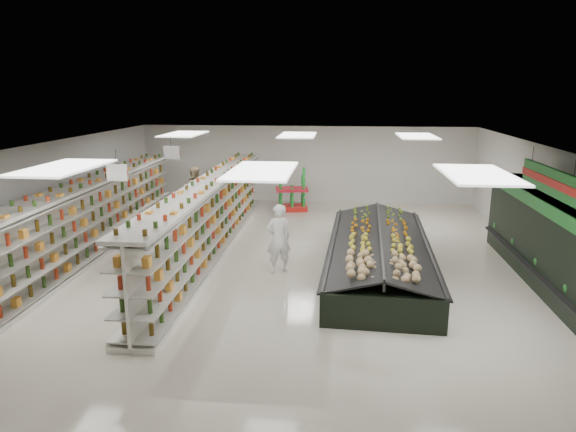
# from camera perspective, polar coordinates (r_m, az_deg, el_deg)

# --- Properties ---
(floor) EXTENTS (16.00, 16.00, 0.00)m
(floor) POSITION_cam_1_polar(r_m,az_deg,el_deg) (14.47, -0.35, -4.97)
(floor) COLOR beige
(floor) RESTS_ON ground
(ceiling) EXTENTS (14.00, 16.00, 0.02)m
(ceiling) POSITION_cam_1_polar(r_m,az_deg,el_deg) (13.77, -0.37, 7.73)
(ceiling) COLOR white
(ceiling) RESTS_ON wall_back
(wall_back) EXTENTS (14.00, 0.02, 3.20)m
(wall_back) POSITION_cam_1_polar(r_m,az_deg,el_deg) (21.88, 1.96, 5.78)
(wall_back) COLOR silver
(wall_back) RESTS_ON floor
(wall_front) EXTENTS (14.00, 0.02, 3.20)m
(wall_front) POSITION_cam_1_polar(r_m,az_deg,el_deg) (6.57, -8.30, -14.13)
(wall_front) COLOR silver
(wall_front) RESTS_ON floor
(wall_left) EXTENTS (0.02, 16.00, 3.20)m
(wall_left) POSITION_cam_1_polar(r_m,az_deg,el_deg) (16.34, -25.57, 1.66)
(wall_left) COLOR silver
(wall_left) RESTS_ON floor
(wall_right) EXTENTS (0.02, 16.00, 3.20)m
(wall_right) POSITION_cam_1_polar(r_m,az_deg,el_deg) (14.99, 27.29, 0.48)
(wall_right) COLOR silver
(wall_right) RESTS_ON floor
(produce_wall_case) EXTENTS (0.93, 8.00, 2.20)m
(produce_wall_case) POSITION_cam_1_polar(r_m,az_deg,el_deg) (13.55, 27.50, -2.40)
(produce_wall_case) COLOR black
(produce_wall_case) RESTS_ON floor
(aisle_sign_near) EXTENTS (0.52, 0.06, 0.75)m
(aisle_sign_near) POSITION_cam_1_polar(r_m,az_deg,el_deg) (12.91, -18.47, 4.61)
(aisle_sign_near) COLOR white
(aisle_sign_near) RESTS_ON ceiling
(aisle_sign_far) EXTENTS (0.52, 0.06, 0.75)m
(aisle_sign_far) POSITION_cam_1_polar(r_m,az_deg,el_deg) (16.60, -12.83, 6.88)
(aisle_sign_far) COLOR white
(aisle_sign_far) RESTS_ON ceiling
(hortifruti_banner) EXTENTS (0.12, 3.20, 0.95)m
(hortifruti_banner) POSITION_cam_1_polar(r_m,az_deg,el_deg) (13.16, 27.03, 3.52)
(hortifruti_banner) COLOR #1D6E27
(hortifruti_banner) RESTS_ON ceiling
(gondola_left) EXTENTS (1.25, 12.35, 2.14)m
(gondola_left) POSITION_cam_1_polar(r_m,az_deg,el_deg) (15.74, -21.23, -0.65)
(gondola_left) COLOR silver
(gondola_left) RESTS_ON floor
(gondola_center) EXTENTS (1.01, 12.32, 2.13)m
(gondola_center) POSITION_cam_1_polar(r_m,az_deg,el_deg) (15.16, -8.57, -0.38)
(gondola_center) COLOR silver
(gondola_center) RESTS_ON floor
(produce_island) EXTENTS (2.96, 7.40, 1.09)m
(produce_island) POSITION_cam_1_polar(r_m,az_deg,el_deg) (13.78, 10.08, -3.99)
(produce_island) COLOR black
(produce_island) RESTS_ON floor
(soda_endcap) EXTENTS (1.37, 1.04, 1.60)m
(soda_endcap) POSITION_cam_1_polar(r_m,az_deg,el_deg) (20.29, 0.43, 2.78)
(soda_endcap) COLOR red
(soda_endcap) RESTS_ON floor
(shopper_main) EXTENTS (0.80, 0.70, 1.83)m
(shopper_main) POSITION_cam_1_polar(r_m,az_deg,el_deg) (13.31, -1.06, -2.52)
(shopper_main) COLOR silver
(shopper_main) RESTS_ON floor
(shopper_background) EXTENTS (0.91, 1.06, 1.87)m
(shopper_background) POSITION_cam_1_polar(r_m,az_deg,el_deg) (19.74, -10.12, 2.73)
(shopper_background) COLOR #947C5B
(shopper_background) RESTS_ON floor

